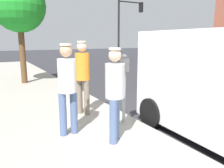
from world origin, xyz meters
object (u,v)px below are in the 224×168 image
object	(u,v)px
pedestrian_in_white	(67,83)
street_tree	(19,7)
pedestrian_in_orange	(83,73)
pedestrian_in_gray	(115,89)
parking_meter_near	(124,77)
traffic_light_corner	(127,21)

from	to	relation	value
pedestrian_in_white	street_tree	bearing A→B (deg)	-90.38
pedestrian_in_orange	pedestrian_in_gray	xyz separation A→B (m)	(0.07, 1.70, -0.07)
pedestrian_in_orange	pedestrian_in_white	bearing A→B (deg)	54.98
parking_meter_near	pedestrian_in_white	world-z (taller)	pedestrian_in_white
pedestrian_in_orange	pedestrian_in_white	distance (m)	1.23
pedestrian_in_white	street_tree	world-z (taller)	street_tree
pedestrian_in_gray	pedestrian_in_orange	bearing A→B (deg)	-92.51
pedestrian_in_orange	pedestrian_in_white	size ratio (longest dim) A/B	1.02
parking_meter_near	street_tree	world-z (taller)	street_tree
parking_meter_near	pedestrian_in_white	size ratio (longest dim) A/B	0.87
parking_meter_near	pedestrian_in_gray	world-z (taller)	pedestrian_in_gray
traffic_light_corner	street_tree	distance (m)	11.15
pedestrian_in_orange	street_tree	xyz separation A→B (m)	(0.67, -5.03, 2.08)
parking_meter_near	pedestrian_in_white	xyz separation A→B (m)	(1.28, 0.03, -0.02)
pedestrian_in_orange	pedestrian_in_gray	world-z (taller)	pedestrian_in_orange
pedestrian_in_white	traffic_light_corner	world-z (taller)	traffic_light_corner
traffic_light_corner	parking_meter_near	bearing A→B (deg)	57.00
pedestrian_in_white	traffic_light_corner	bearing A→B (deg)	-126.93
pedestrian_in_white	street_tree	size ratio (longest dim) A/B	0.42
street_tree	parking_meter_near	bearing A→B (deg)	101.66
traffic_light_corner	street_tree	bearing A→B (deg)	34.24
pedestrian_in_gray	pedestrian_in_white	world-z (taller)	pedestrian_in_white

